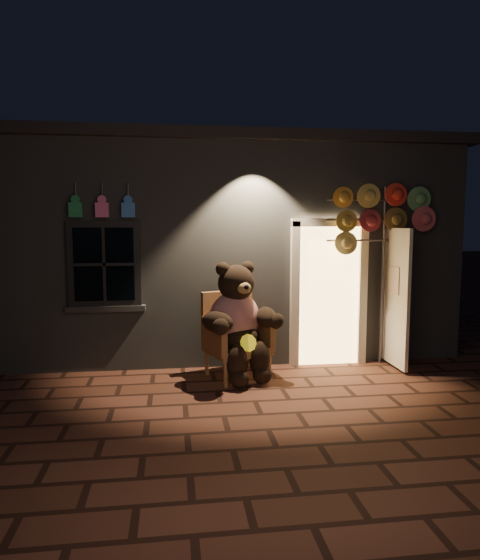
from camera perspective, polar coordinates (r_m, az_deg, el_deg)
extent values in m
plane|color=brown|center=(6.14, 1.74, -13.68)|extent=(60.00, 60.00, 0.00)
cube|color=slate|center=(9.74, -2.08, 3.73)|extent=(7.00, 5.00, 3.30)
cube|color=black|center=(9.81, -2.13, 13.88)|extent=(7.30, 5.30, 0.16)
cube|color=black|center=(7.23, -15.22, 1.76)|extent=(1.00, 0.10, 1.20)
cube|color=black|center=(7.20, -15.25, 1.74)|extent=(0.82, 0.06, 1.02)
cube|color=slate|center=(7.31, -15.07, -3.17)|extent=(1.10, 0.14, 0.08)
cube|color=#FFCB72|center=(7.60, 10.01, -1.68)|extent=(0.92, 0.10, 2.10)
cube|color=beige|center=(7.42, 6.28, -1.82)|extent=(0.12, 0.12, 2.20)
cube|color=beige|center=(7.74, 13.78, -1.63)|extent=(0.12, 0.12, 2.20)
cube|color=beige|center=(7.49, 10.27, 6.48)|extent=(1.16, 0.12, 0.12)
cube|color=beige|center=(7.58, 17.39, -1.91)|extent=(0.05, 0.80, 2.00)
cube|color=#227D46|center=(7.19, -18.27, 7.62)|extent=(0.18, 0.07, 0.20)
cylinder|color=#59595E|center=(7.26, -18.25, 9.59)|extent=(0.02, 0.02, 0.25)
cube|color=#E15C8E|center=(7.13, -15.48, 7.72)|extent=(0.18, 0.07, 0.20)
cylinder|color=#59595E|center=(7.20, -15.48, 9.70)|extent=(0.02, 0.02, 0.25)
cube|color=#366FBE|center=(7.09, -12.65, 7.81)|extent=(0.18, 0.07, 0.20)
cylinder|color=#59595E|center=(7.16, -12.66, 9.80)|extent=(0.02, 0.02, 0.25)
cube|color=#B37945|center=(6.90, -0.30, -7.88)|extent=(0.96, 0.93, 0.11)
cube|color=#B37945|center=(7.11, -1.51, -4.30)|extent=(0.75, 0.34, 0.77)
cube|color=#B37945|center=(6.68, -2.99, -6.44)|extent=(0.30, 0.65, 0.44)
cube|color=#B37945|center=(7.00, 2.43, -5.84)|extent=(0.30, 0.65, 0.44)
cylinder|color=#B37945|center=(6.56, -1.66, -10.73)|extent=(0.05, 0.05, 0.35)
cylinder|color=#B37945|center=(6.86, 3.36, -9.98)|extent=(0.05, 0.05, 0.35)
cylinder|color=#B37945|center=(7.10, -3.83, -9.41)|extent=(0.05, 0.05, 0.35)
cylinder|color=#B37945|center=(7.37, 0.91, -8.79)|extent=(0.05, 0.05, 0.35)
ellipsoid|color=#B51913|center=(6.85, -0.65, -4.48)|extent=(0.88, 0.79, 0.77)
ellipsoid|color=black|center=(6.83, -0.32, -6.46)|extent=(0.74, 0.68, 0.36)
sphere|color=black|center=(6.73, -0.45, -0.34)|extent=(0.63, 0.63, 0.49)
sphere|color=black|center=(6.66, -1.98, 1.25)|extent=(0.19, 0.19, 0.19)
sphere|color=black|center=(6.82, 0.79, 1.38)|extent=(0.19, 0.19, 0.19)
ellipsoid|color=#9B7846|center=(6.53, 0.44, -0.92)|extent=(0.23, 0.19, 0.15)
ellipsoid|color=black|center=(6.48, -2.60, -4.83)|extent=(0.53, 0.56, 0.28)
ellipsoid|color=black|center=(6.81, 2.99, -4.28)|extent=(0.28, 0.50, 0.28)
ellipsoid|color=black|center=(6.54, -0.38, -9.37)|extent=(0.28, 0.28, 0.47)
ellipsoid|color=black|center=(6.69, 2.27, -9.00)|extent=(0.28, 0.28, 0.47)
sphere|color=black|center=(6.54, -0.12, -11.14)|extent=(0.26, 0.26, 0.26)
sphere|color=black|center=(6.69, 2.54, -10.72)|extent=(0.26, 0.26, 0.26)
cylinder|color=yellow|center=(6.55, 0.96, -7.20)|extent=(0.25, 0.17, 0.23)
cylinder|color=#59595E|center=(7.76, 15.98, 0.40)|extent=(0.04, 0.04, 2.66)
cylinder|color=#59595E|center=(7.59, 14.24, 8.87)|extent=(1.18, 0.03, 0.03)
cylinder|color=#59595E|center=(7.59, 14.18, 6.64)|extent=(1.18, 0.03, 0.03)
cylinder|color=#59595E|center=(7.59, 14.12, 4.42)|extent=(1.18, 0.03, 0.03)
cylinder|color=gold|center=(7.41, 11.79, 9.37)|extent=(0.33, 0.11, 0.34)
cylinder|color=#D6B852|center=(7.53, 14.73, 9.25)|extent=(0.33, 0.11, 0.34)
cylinder|color=#FD3623|center=(7.66, 17.57, 9.12)|extent=(0.33, 0.11, 0.34)
cylinder|color=#68A862|center=(7.88, 20.00, 8.94)|extent=(0.33, 0.11, 0.34)
cylinder|color=gold|center=(7.38, 11.80, 6.71)|extent=(0.33, 0.11, 0.34)
cylinder|color=#A92F35|center=(7.49, 14.74, 6.63)|extent=(0.33, 0.11, 0.34)
cylinder|color=olive|center=(7.70, 17.29, 6.54)|extent=(0.33, 0.11, 0.34)
cylinder|color=#E85E60|center=(7.85, 20.01, 6.44)|extent=(0.33, 0.11, 0.34)
cylinder|color=#FFDC6D|center=(7.35, 11.82, 4.03)|extent=(0.33, 0.11, 0.34)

